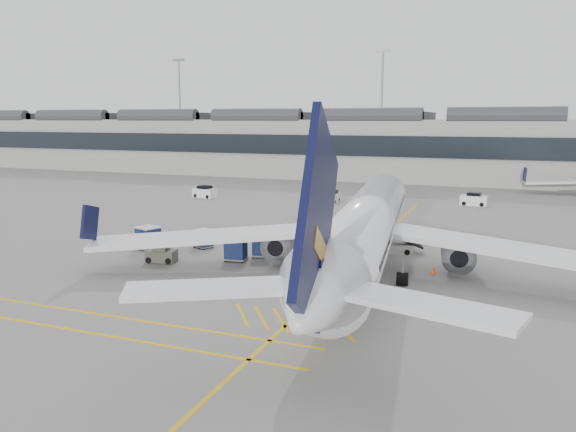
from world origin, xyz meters
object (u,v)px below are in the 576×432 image
(belt_loader, at_px, (387,246))
(ramp_agent_a, at_px, (293,248))
(airliner_main, at_px, (365,228))
(ramp_agent_b, at_px, (294,254))
(baggage_cart_a, at_px, (262,246))
(pushback_tug, at_px, (162,255))

(belt_loader, bearing_deg, ramp_agent_a, -160.69)
(airliner_main, distance_m, ramp_agent_b, 6.45)
(belt_loader, bearing_deg, ramp_agent_b, -148.98)
(baggage_cart_a, distance_m, ramp_agent_a, 2.62)
(ramp_agent_a, bearing_deg, belt_loader, -26.30)
(baggage_cart_a, xyz_separation_m, ramp_agent_a, (2.59, 0.40, 0.00))
(baggage_cart_a, xyz_separation_m, pushback_tug, (-6.73, -4.41, -0.33))
(belt_loader, xyz_separation_m, ramp_agent_b, (-5.95, -6.52, 0.22))
(ramp_agent_b, bearing_deg, pushback_tug, 12.44)
(airliner_main, bearing_deg, ramp_agent_a, 151.56)
(belt_loader, height_order, pushback_tug, belt_loader)
(belt_loader, height_order, ramp_agent_b, belt_loader)
(belt_loader, distance_m, pushback_tug, 18.69)
(airliner_main, distance_m, pushback_tug, 16.28)
(baggage_cart_a, bearing_deg, ramp_agent_b, -38.73)
(ramp_agent_a, distance_m, pushback_tug, 10.49)
(ramp_agent_a, bearing_deg, ramp_agent_b, -128.67)
(belt_loader, xyz_separation_m, ramp_agent_a, (-6.68, -4.84, 0.31))
(airliner_main, xyz_separation_m, pushback_tug, (-15.85, -2.28, -2.92))
(ramp_agent_b, bearing_deg, airliner_main, 166.78)
(belt_loader, relative_size, baggage_cart_a, 2.67)
(pushback_tug, bearing_deg, baggage_cart_a, 22.20)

